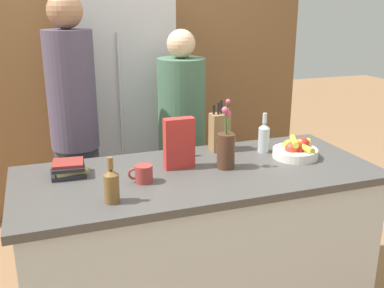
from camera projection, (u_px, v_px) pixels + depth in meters
kitchen_island at (198, 246)px, 2.49m from camera, size 1.89×0.80×0.89m
back_wall_wood at (130, 57)px, 3.73m from camera, size 3.09×0.12×2.60m
refrigerator at (121, 111)px, 3.46m from camera, size 0.72×0.63×1.88m
fruit_bowl at (296, 150)px, 2.56m from camera, size 0.26×0.26×0.11m
knife_block at (219, 131)px, 2.66m from camera, size 0.11×0.09×0.30m
flower_vase at (226, 148)px, 2.37m from camera, size 0.10×0.10×0.38m
cereal_box at (179, 143)px, 2.37m from camera, size 0.16×0.06×0.27m
coffee_mug at (143, 174)px, 2.20m from camera, size 0.12×0.09×0.09m
book_stack at (69, 169)px, 2.29m from camera, size 0.18×0.17×0.08m
bottle_oil at (264, 137)px, 2.63m from camera, size 0.07×0.07×0.24m
bottle_vinegar at (172, 143)px, 2.55m from camera, size 0.07×0.07×0.21m
bottle_wine at (111, 185)px, 1.97m from camera, size 0.07×0.07×0.21m
person_at_sink at (74, 121)px, 2.79m from camera, size 0.30×0.30×1.80m
person_in_blue at (182, 133)px, 3.04m from camera, size 0.32×0.32×1.58m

